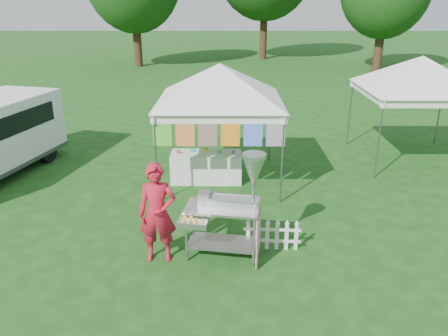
{
  "coord_description": "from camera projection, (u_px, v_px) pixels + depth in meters",
  "views": [
    {
      "loc": [
        0.16,
        -7.14,
        4.45
      ],
      "look_at": [
        0.11,
        1.45,
        1.1
      ],
      "focal_mm": 35.0,
      "sensor_mm": 36.0,
      "label": 1
    }
  ],
  "objects": [
    {
      "name": "ground",
      "position": [
        218.0,
        250.0,
        8.27
      ],
      "size": [
        120.0,
        120.0,
        0.0
      ],
      "primitive_type": "plane",
      "color": "#184212",
      "rests_on": "ground"
    },
    {
      "name": "display_table",
      "position": [
        206.0,
        167.0,
        11.26
      ],
      "size": [
        1.8,
        0.7,
        0.77
      ],
      "primitive_type": "cube",
      "color": "white",
      "rests_on": "ground"
    },
    {
      "name": "canopy_main",
      "position": [
        220.0,
        64.0,
        10.44
      ],
      "size": [
        4.24,
        4.24,
        3.45
      ],
      "color": "#59595E",
      "rests_on": "ground"
    },
    {
      "name": "canopy_right",
      "position": [
        423.0,
        56.0,
        11.81
      ],
      "size": [
        4.24,
        4.24,
        3.45
      ],
      "color": "#59595E",
      "rests_on": "ground"
    },
    {
      "name": "picket_fence",
      "position": [
        272.0,
        236.0,
        8.19
      ],
      "size": [
        1.08,
        0.08,
        0.56
      ],
      "rotation": [
        0.0,
        0.0,
        -0.06
      ],
      "color": "white",
      "rests_on": "ground"
    },
    {
      "name": "vendor",
      "position": [
        158.0,
        213.0,
        7.67
      ],
      "size": [
        0.69,
        0.47,
        1.84
      ],
      "primitive_type": "imported",
      "rotation": [
        0.0,
        0.0,
        0.04
      ],
      "color": "red",
      "rests_on": "ground"
    },
    {
      "name": "donut_cart",
      "position": [
        234.0,
        199.0,
        7.62
      ],
      "size": [
        1.56,
        0.96,
        2.01
      ],
      "rotation": [
        0.0,
        0.0,
        -0.15
      ],
      "color": "gray",
      "rests_on": "ground"
    }
  ]
}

